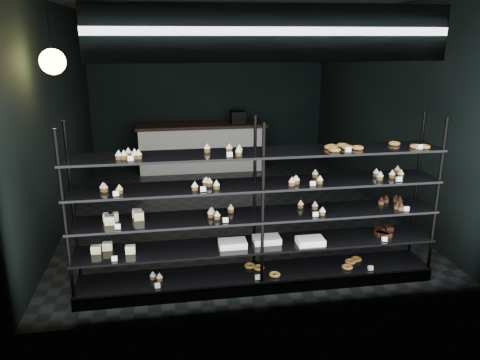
# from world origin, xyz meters

# --- Properties ---
(room) EXTENTS (5.01, 6.01, 3.20)m
(room) POSITION_xyz_m (0.00, 0.00, 1.60)
(room) COLOR black
(room) RESTS_ON ground
(display_shelf) EXTENTS (4.00, 0.50, 1.91)m
(display_shelf) POSITION_xyz_m (-0.04, -2.45, 0.63)
(display_shelf) COLOR black
(display_shelf) RESTS_ON room
(signage) EXTENTS (3.30, 0.05, 0.50)m
(signage) POSITION_xyz_m (0.00, -2.93, 2.75)
(signage) COLOR #0C123C
(signage) RESTS_ON room
(pendant_lamp) EXTENTS (0.29, 0.29, 0.87)m
(pendant_lamp) POSITION_xyz_m (-2.20, -1.44, 2.45)
(pendant_lamp) COLOR black
(pendant_lamp) RESTS_ON room
(service_counter) EXTENTS (2.69, 0.65, 1.23)m
(service_counter) POSITION_xyz_m (-0.21, 2.50, 0.50)
(service_counter) COLOR white
(service_counter) RESTS_ON room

